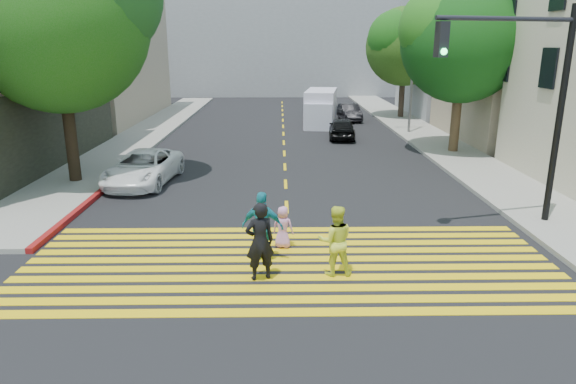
{
  "coord_description": "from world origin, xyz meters",
  "views": [
    {
      "loc": [
        -0.22,
        -10.74,
        5.35
      ],
      "look_at": [
        0.0,
        3.0,
        1.4
      ],
      "focal_mm": 32.0,
      "sensor_mm": 36.0,
      "label": 1
    }
  ],
  "objects_px": {
    "dark_car_near": "(342,128)",
    "dark_car_parked": "(349,112)",
    "tree_left": "(59,11)",
    "pedestrian_man": "(260,242)",
    "pedestrian_extra": "(263,227)",
    "white_van": "(321,109)",
    "traffic_signal": "(529,88)",
    "tree_right_far": "(405,42)",
    "white_sedan": "(143,168)",
    "silver_car": "(322,105)",
    "pedestrian_child": "(283,227)",
    "pedestrian_woman": "(335,241)",
    "tree_right_near": "(465,34)"
  },
  "relations": [
    {
      "from": "pedestrian_woman",
      "to": "dark_car_near",
      "type": "distance_m",
      "value": 18.75
    },
    {
      "from": "dark_car_near",
      "to": "dark_car_parked",
      "type": "distance_m",
      "value": 7.63
    },
    {
      "from": "dark_car_near",
      "to": "dark_car_parked",
      "type": "relative_size",
      "value": 1.01
    },
    {
      "from": "tree_right_near",
      "to": "pedestrian_extra",
      "type": "distance_m",
      "value": 17.05
    },
    {
      "from": "pedestrian_extra",
      "to": "traffic_signal",
      "type": "height_order",
      "value": "traffic_signal"
    },
    {
      "from": "pedestrian_man",
      "to": "white_van",
      "type": "height_order",
      "value": "white_van"
    },
    {
      "from": "tree_right_near",
      "to": "white_van",
      "type": "relative_size",
      "value": 1.63
    },
    {
      "from": "white_sedan",
      "to": "dark_car_parked",
      "type": "xyz_separation_m",
      "value": [
        10.52,
        17.55,
        -0.05
      ]
    },
    {
      "from": "tree_right_near",
      "to": "white_sedan",
      "type": "xyz_separation_m",
      "value": [
        -14.35,
        -5.69,
        -5.18
      ]
    },
    {
      "from": "pedestrian_extra",
      "to": "dark_car_parked",
      "type": "bearing_deg",
      "value": -90.57
    },
    {
      "from": "pedestrian_child",
      "to": "dark_car_parked",
      "type": "relative_size",
      "value": 0.32
    },
    {
      "from": "tree_right_near",
      "to": "tree_right_far",
      "type": "xyz_separation_m",
      "value": [
        0.24,
        13.01,
        -0.32
      ]
    },
    {
      "from": "tree_right_far",
      "to": "pedestrian_man",
      "type": "bearing_deg",
      "value": -109.31
    },
    {
      "from": "dark_car_parked",
      "to": "pedestrian_man",
      "type": "bearing_deg",
      "value": -105.59
    },
    {
      "from": "tree_right_far",
      "to": "silver_car",
      "type": "distance_m",
      "value": 8.32
    },
    {
      "from": "tree_left",
      "to": "pedestrian_man",
      "type": "height_order",
      "value": "tree_left"
    },
    {
      "from": "pedestrian_extra",
      "to": "white_van",
      "type": "height_order",
      "value": "white_van"
    },
    {
      "from": "tree_right_near",
      "to": "white_sedan",
      "type": "height_order",
      "value": "tree_right_near"
    },
    {
      "from": "pedestrian_child",
      "to": "white_sedan",
      "type": "relative_size",
      "value": 0.25
    },
    {
      "from": "pedestrian_man",
      "to": "pedestrian_extra",
      "type": "relative_size",
      "value": 1.04
    },
    {
      "from": "pedestrian_woman",
      "to": "dark_car_parked",
      "type": "xyz_separation_m",
      "value": [
        3.77,
        26.09,
        -0.26
      ]
    },
    {
      "from": "tree_right_near",
      "to": "silver_car",
      "type": "height_order",
      "value": "tree_right_near"
    },
    {
      "from": "tree_right_near",
      "to": "pedestrian_child",
      "type": "xyz_separation_m",
      "value": [
        -8.84,
        -12.5,
        -5.25
      ]
    },
    {
      "from": "dark_car_near",
      "to": "traffic_signal",
      "type": "height_order",
      "value": "traffic_signal"
    },
    {
      "from": "tree_right_far",
      "to": "dark_car_parked",
      "type": "bearing_deg",
      "value": -164.19
    },
    {
      "from": "tree_left",
      "to": "tree_right_far",
      "type": "height_order",
      "value": "tree_left"
    },
    {
      "from": "tree_right_near",
      "to": "traffic_signal",
      "type": "relative_size",
      "value": 1.34
    },
    {
      "from": "pedestrian_man",
      "to": "silver_car",
      "type": "height_order",
      "value": "pedestrian_man"
    },
    {
      "from": "tree_right_far",
      "to": "traffic_signal",
      "type": "relative_size",
      "value": 1.27
    },
    {
      "from": "dark_car_parked",
      "to": "white_van",
      "type": "xyz_separation_m",
      "value": [
        -2.3,
        -2.42,
        0.53
      ]
    },
    {
      "from": "tree_left",
      "to": "pedestrian_extra",
      "type": "xyz_separation_m",
      "value": [
        7.63,
        -7.75,
        -5.62
      ]
    },
    {
      "from": "traffic_signal",
      "to": "tree_right_near",
      "type": "bearing_deg",
      "value": 65.89
    },
    {
      "from": "pedestrian_child",
      "to": "white_van",
      "type": "xyz_separation_m",
      "value": [
        2.71,
        21.93,
        0.55
      ]
    },
    {
      "from": "pedestrian_man",
      "to": "white_sedan",
      "type": "height_order",
      "value": "pedestrian_man"
    },
    {
      "from": "tree_right_far",
      "to": "pedestrian_extra",
      "type": "distance_m",
      "value": 28.45
    },
    {
      "from": "tree_right_near",
      "to": "tree_right_far",
      "type": "bearing_deg",
      "value": 88.95
    },
    {
      "from": "pedestrian_extra",
      "to": "white_van",
      "type": "distance_m",
      "value": 23.04
    },
    {
      "from": "white_sedan",
      "to": "tree_left",
      "type": "bearing_deg",
      "value": -176.0
    },
    {
      "from": "tree_right_far",
      "to": "white_sedan",
      "type": "bearing_deg",
      "value": -127.95
    },
    {
      "from": "pedestrian_extra",
      "to": "traffic_signal",
      "type": "relative_size",
      "value": 0.28
    },
    {
      "from": "tree_left",
      "to": "pedestrian_man",
      "type": "relative_size",
      "value": 5.1
    },
    {
      "from": "tree_right_near",
      "to": "pedestrian_extra",
      "type": "xyz_separation_m",
      "value": [
        -9.36,
        -13.37,
        -4.93
      ]
    },
    {
      "from": "tree_left",
      "to": "pedestrian_extra",
      "type": "bearing_deg",
      "value": -45.46
    },
    {
      "from": "white_sedan",
      "to": "silver_car",
      "type": "distance_m",
      "value": 23.93
    },
    {
      "from": "dark_car_near",
      "to": "pedestrian_man",
      "type": "bearing_deg",
      "value": 82.64
    },
    {
      "from": "pedestrian_child",
      "to": "traffic_signal",
      "type": "bearing_deg",
      "value": -150.71
    },
    {
      "from": "tree_right_near",
      "to": "dark_car_parked",
      "type": "bearing_deg",
      "value": 107.91
    },
    {
      "from": "traffic_signal",
      "to": "pedestrian_woman",
      "type": "bearing_deg",
      "value": -165.23
    },
    {
      "from": "pedestrian_extra",
      "to": "white_van",
      "type": "bearing_deg",
      "value": -86.26
    },
    {
      "from": "silver_car",
      "to": "tree_right_far",
      "type": "bearing_deg",
      "value": 150.83
    }
  ]
}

